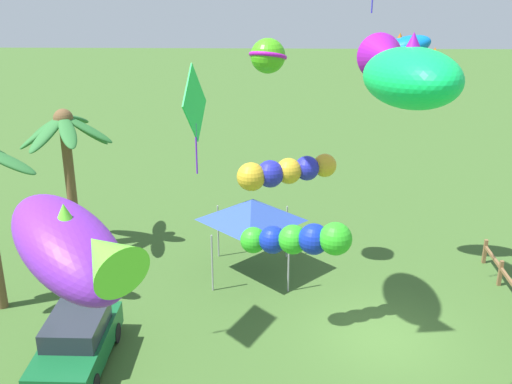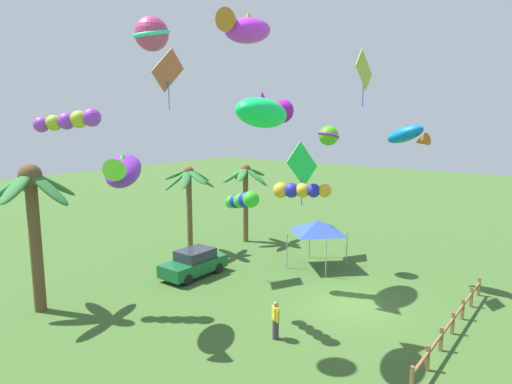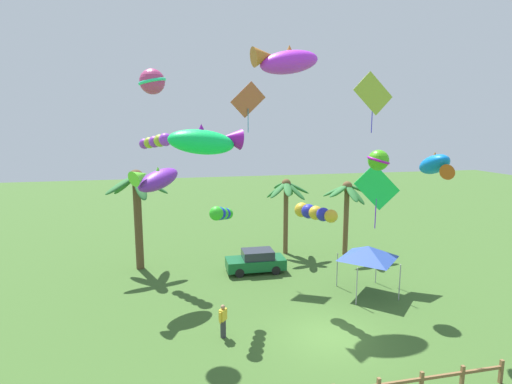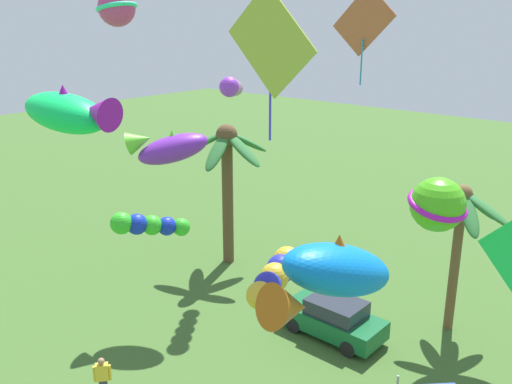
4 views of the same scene
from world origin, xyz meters
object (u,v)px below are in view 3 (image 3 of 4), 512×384
(palm_tree_0, at_px, (286,195))
(kite_fish_4, at_px, (285,61))
(kite_ball_6, at_px, (152,82))
(kite_tube_5, at_px, (222,214))
(spectator_0, at_px, (223,321))
(kite_tube_7, at_px, (156,141))
(kite_fish_11, at_px, (206,141))
(kite_diamond_1, at_px, (248,100))
(kite_fish_8, at_px, (156,179))
(kite_tube_0, at_px, (314,212))
(parked_car_0, at_px, (256,261))
(festival_tent, at_px, (368,252))
(kite_diamond_3, at_px, (377,188))
(kite_diamond_2, at_px, (373,94))
(palm_tree_1, at_px, (347,198))
(kite_fish_10, at_px, (436,165))
(kite_ball_9, at_px, (378,160))
(palm_tree_2, at_px, (137,197))

(palm_tree_0, bearing_deg, kite_fish_4, -107.90)
(kite_fish_4, xyz_separation_m, kite_ball_6, (-7.13, -1.31, -1.40))
(kite_fish_4, xyz_separation_m, kite_tube_5, (-4.04, -2.97, -7.77))
(spectator_0, height_order, kite_fish_4, kite_fish_4)
(kite_tube_7, relative_size, kite_fish_11, 0.75)
(kite_diamond_1, relative_size, kite_fish_8, 1.05)
(spectator_0, bearing_deg, kite_diamond_1, 71.80)
(kite_tube_5, bearing_deg, kite_tube_0, 2.37)
(parked_car_0, height_order, kite_diamond_1, kite_diamond_1)
(kite_tube_5, bearing_deg, festival_tent, 8.12)
(kite_diamond_3, distance_m, kite_fish_4, 9.54)
(festival_tent, height_order, kite_diamond_2, kite_diamond_2)
(palm_tree_1, xyz_separation_m, kite_diamond_3, (-0.32, -4.86, 1.51))
(kite_fish_8, xyz_separation_m, kite_fish_11, (2.32, -5.37, 2.26))
(kite_fish_4, relative_size, kite_fish_10, 1.61)
(palm_tree_0, relative_size, kite_diamond_3, 1.41)
(kite_diamond_1, bearing_deg, kite_diamond_2, -68.47)
(kite_fish_4, bearing_deg, kite_diamond_1, 105.56)
(parked_car_0, relative_size, festival_tent, 1.37)
(parked_car_0, bearing_deg, kite_diamond_1, 99.22)
(spectator_0, xyz_separation_m, kite_tube_0, (5.11, 2.11, 4.42))
(spectator_0, bearing_deg, kite_fish_11, 166.11)
(kite_fish_11, bearing_deg, kite_fish_8, 113.41)
(kite_tube_5, bearing_deg, kite_fish_10, -22.40)
(kite_fish_8, relative_size, kite_fish_10, 1.23)
(palm_tree_1, xyz_separation_m, kite_diamond_2, (-3.84, -10.36, 6.71))
(spectator_0, distance_m, kite_tube_0, 7.07)
(kite_tube_5, bearing_deg, kite_tube_7, 113.77)
(kite_diamond_3, bearing_deg, kite_fish_10, -99.51)
(kite_tube_0, xyz_separation_m, kite_fish_8, (-8.04, 3.41, 1.54))
(palm_tree_0, height_order, kite_tube_0, palm_tree_0)
(parked_car_0, height_order, kite_ball_9, kite_ball_9)
(palm_tree_2, bearing_deg, kite_ball_9, -29.96)
(kite_fish_4, distance_m, kite_tube_5, 9.25)
(festival_tent, relative_size, kite_diamond_2, 1.05)
(palm_tree_1, xyz_separation_m, kite_tube_0, (-5.59, -7.93, 0.86))
(spectator_0, xyz_separation_m, kite_diamond_3, (10.37, 5.18, 5.06))
(kite_diamond_2, xyz_separation_m, kite_fish_10, (2.36, -1.46, -3.10))
(palm_tree_1, xyz_separation_m, palm_tree_2, (-15.04, 0.20, 0.65))
(festival_tent, relative_size, kite_ball_9, 1.79)
(kite_diamond_1, bearing_deg, kite_tube_0, -74.08)
(kite_diamond_2, relative_size, kite_fish_4, 0.66)
(palm_tree_2, relative_size, parked_car_0, 1.74)
(kite_fish_10, bearing_deg, kite_tube_7, 138.03)
(kite_diamond_3, height_order, kite_fish_4, kite_fish_4)
(kite_diamond_1, bearing_deg, palm_tree_2, 172.70)
(festival_tent, height_order, kite_diamond_3, kite_diamond_3)
(palm_tree_1, height_order, festival_tent, palm_tree_1)
(kite_diamond_1, bearing_deg, kite_fish_11, -111.82)
(kite_diamond_3, xyz_separation_m, kite_fish_10, (-1.17, -6.97, 2.09))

